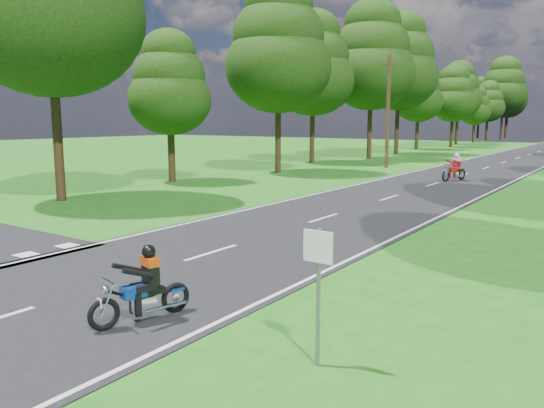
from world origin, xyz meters
The scene contains 7 objects.
ground centered at (0.00, 0.00, 0.00)m, with size 160.00×160.00×0.00m, color #1B6216.
main_road centered at (0.00, 50.00, 0.01)m, with size 7.00×140.00×0.02m, color black.
road_markings centered at (-0.14, 48.13, 0.02)m, with size 7.40×140.00×0.01m.
telegraph_pole centered at (-6.00, 28.00, 4.07)m, with size 1.20×0.26×8.00m.
road_sign centered at (5.50, -2.01, 1.34)m, with size 0.45×0.07×2.00m.
rider_near_blue centered at (2.17, -2.30, 0.69)m, with size 0.53×1.60×1.33m, color navy, non-canonical shape.
rider_far_red centered at (0.43, 22.39, 0.80)m, with size 0.63×1.88×1.57m, color #9E230C, non-canonical shape.
Camera 1 is at (9.02, -8.22, 3.48)m, focal length 35.00 mm.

